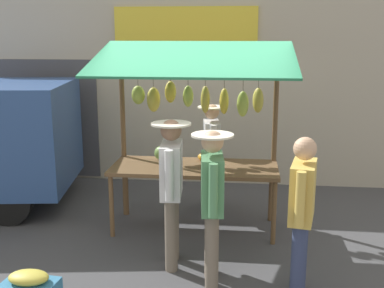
# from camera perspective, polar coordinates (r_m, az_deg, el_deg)

# --- Properties ---
(ground_plane) EXTENTS (40.00, 40.00, 0.00)m
(ground_plane) POSITION_cam_1_polar(r_m,az_deg,el_deg) (6.65, 0.29, -9.95)
(ground_plane) COLOR #424244
(street_backdrop) EXTENTS (9.00, 0.30, 3.40)m
(street_backdrop) POSITION_cam_1_polar(r_m,az_deg,el_deg) (8.36, 1.48, 6.89)
(street_backdrop) COLOR #B2A893
(street_backdrop) RESTS_ON ground
(market_stall) EXTENTS (2.50, 1.46, 2.50)m
(market_stall) POSITION_cam_1_polar(r_m,az_deg,el_deg) (6.28, 0.14, 3.43)
(market_stall) COLOR brown
(market_stall) RESTS_ON ground
(vendor_with_sunhat) EXTENTS (0.41, 0.68, 1.60)m
(vendor_with_sunhat) POSITION_cam_1_polar(r_m,az_deg,el_deg) (7.05, 2.33, -0.56)
(vendor_with_sunhat) COLOR #4C4C51
(vendor_with_sunhat) RESTS_ON ground
(shopper_with_shopping_bag) EXTENTS (0.43, 0.70, 1.66)m
(shopper_with_shopping_bag) POSITION_cam_1_polar(r_m,az_deg,el_deg) (4.93, 2.38, -6.12)
(shopper_with_shopping_bag) COLOR #726656
(shopper_with_shopping_bag) RESTS_ON ground
(shopper_in_grey_tee) EXTENTS (0.31, 0.69, 1.65)m
(shopper_in_grey_tee) POSITION_cam_1_polar(r_m,az_deg,el_deg) (4.84, 12.96, -7.24)
(shopper_in_grey_tee) COLOR navy
(shopper_in_grey_tee) RESTS_ON ground
(shopper_in_striped_shirt) EXTENTS (0.44, 0.72, 1.70)m
(shopper_in_striped_shirt) POSITION_cam_1_polar(r_m,az_deg,el_deg) (5.32, -2.45, -4.39)
(shopper_in_striped_shirt) COLOR #726656
(shopper_in_striped_shirt) RESTS_ON ground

